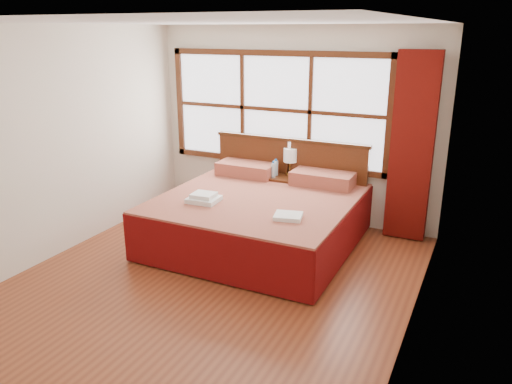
% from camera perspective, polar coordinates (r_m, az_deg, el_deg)
% --- Properties ---
extents(floor, '(4.50, 4.50, 0.00)m').
position_cam_1_polar(floor, '(5.35, -5.10, -10.25)').
color(floor, brown).
rests_on(floor, ground).
extents(ceiling, '(4.50, 4.50, 0.00)m').
position_cam_1_polar(ceiling, '(4.72, -6.02, 18.78)').
color(ceiling, white).
rests_on(ceiling, wall_back).
extents(wall_back, '(4.00, 0.00, 4.00)m').
position_cam_1_polar(wall_back, '(6.85, 4.30, 7.65)').
color(wall_back, silver).
rests_on(wall_back, floor).
extents(wall_left, '(0.00, 4.50, 4.50)m').
position_cam_1_polar(wall_left, '(6.13, -21.82, 5.17)').
color(wall_left, silver).
rests_on(wall_left, floor).
extents(wall_right, '(0.00, 4.50, 4.50)m').
position_cam_1_polar(wall_right, '(4.23, 18.36, 0.17)').
color(wall_right, silver).
rests_on(wall_right, floor).
extents(window, '(3.16, 0.06, 1.56)m').
position_cam_1_polar(window, '(6.88, 2.26, 9.42)').
color(window, white).
rests_on(window, wall_back).
extents(curtain, '(0.50, 0.16, 2.30)m').
position_cam_1_polar(curtain, '(6.34, 17.40, 4.82)').
color(curtain, '#620F09').
rests_on(curtain, wall_back).
extents(bed_left, '(1.16, 2.26, 1.14)m').
position_cam_1_polar(bed_left, '(6.41, -3.98, -1.93)').
color(bed_left, '#3E1F0D').
rests_on(bed_left, floor).
extents(bed_right, '(1.17, 2.27, 1.14)m').
position_cam_1_polar(bed_right, '(5.97, 5.29, -3.49)').
color(bed_right, '#3E1F0D').
rests_on(bed_right, floor).
extents(nightstand, '(0.48, 0.47, 0.64)m').
position_cam_1_polar(nightstand, '(6.89, 2.86, -0.70)').
color(nightstand, '#4E2511').
rests_on(nightstand, floor).
extents(towels_left, '(0.37, 0.33, 0.10)m').
position_cam_1_polar(towels_left, '(5.88, -5.99, -0.69)').
color(towels_left, white).
rests_on(towels_left, bed_left).
extents(towels_right, '(0.34, 0.32, 0.05)m').
position_cam_1_polar(towels_right, '(5.35, 3.70, -2.78)').
color(towels_right, white).
rests_on(towels_right, bed_right).
extents(lamp, '(0.19, 0.19, 0.37)m').
position_cam_1_polar(lamp, '(6.81, 3.96, 4.14)').
color(lamp, '#B49539').
rests_on(lamp, nightstand).
extents(bottle_near, '(0.06, 0.06, 0.23)m').
position_cam_1_polar(bottle_near, '(6.78, 2.28, 2.76)').
color(bottle_near, silver).
rests_on(bottle_near, nightstand).
extents(bottle_far, '(0.06, 0.06, 0.22)m').
position_cam_1_polar(bottle_far, '(6.71, 1.99, 2.54)').
color(bottle_far, silver).
rests_on(bottle_far, nightstand).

